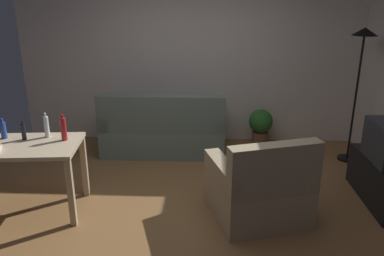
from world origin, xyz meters
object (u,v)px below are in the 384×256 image
at_px(bottle_blue, 3,130).
at_px(bottle_red, 64,129).
at_px(torchiere_lamp, 361,59).
at_px(bottle_clear, 47,126).
at_px(armchair, 260,189).
at_px(desk, 20,154).
at_px(bottle_dark, 24,132).
at_px(couch, 164,132).
at_px(potted_plant, 261,125).

distance_m(bottle_blue, bottle_red, 0.66).
xyz_separation_m(torchiere_lamp, bottle_clear, (-3.68, -1.30, -0.54)).
height_order(armchair, bottle_blue, bottle_blue).
height_order(torchiere_lamp, armchair, torchiere_lamp).
distance_m(desk, bottle_dark, 0.24).
xyz_separation_m(armchair, bottle_blue, (-2.69, 0.19, 0.53)).
xyz_separation_m(couch, potted_plant, (1.44, 0.31, 0.02)).
distance_m(couch, desk, 2.16).
bearing_deg(bottle_dark, bottle_clear, 23.41).
height_order(couch, bottle_clear, bottle_clear).
xyz_separation_m(couch, armchair, (1.18, -1.73, 0.01)).
bearing_deg(couch, potted_plant, -167.77).
bearing_deg(desk, potted_plant, 31.21).
relative_size(desk, bottle_blue, 5.77).
bearing_deg(bottle_clear, desk, -132.53).
height_order(armchair, bottle_clear, bottle_clear).
height_order(bottle_clear, bottle_red, bottle_red).
bearing_deg(bottle_red, desk, -161.35).
bearing_deg(potted_plant, couch, -167.77).
bearing_deg(torchiere_lamp, armchair, -132.60).
xyz_separation_m(bottle_blue, bottle_dark, (0.23, -0.03, -0.00)).
distance_m(armchair, bottle_dark, 2.52).
bearing_deg(potted_plant, bottle_clear, -144.53).
bearing_deg(bottle_clear, armchair, -6.46).
distance_m(potted_plant, bottle_dark, 3.34).
relative_size(desk, bottle_clear, 4.73).
relative_size(bottle_blue, bottle_red, 0.78).
bearing_deg(armchair, torchiere_lamp, -150.06).
relative_size(potted_plant, bottle_red, 2.03).
distance_m(torchiere_lamp, armchair, 2.38).
bearing_deg(potted_plant, bottle_red, -140.76).
distance_m(torchiere_lamp, bottle_red, 3.77).
bearing_deg(desk, bottle_blue, 138.58).
relative_size(couch, armchair, 1.57).
height_order(couch, potted_plant, couch).
bearing_deg(desk, bottle_red, 13.30).
bearing_deg(desk, bottle_clear, 42.12).
xyz_separation_m(potted_plant, bottle_clear, (-2.51, -1.79, 0.55)).
bearing_deg(couch, bottle_red, 61.38).
bearing_deg(torchiere_lamp, couch, 176.17).
bearing_deg(bottle_clear, bottle_dark, -156.59).
relative_size(couch, torchiere_lamp, 0.97).
bearing_deg(desk, torchiere_lamp, 16.11).
xyz_separation_m(bottle_dark, bottle_clear, (0.21, 0.09, 0.03)).
xyz_separation_m(armchair, bottle_clear, (-2.25, 0.25, 0.56)).
distance_m(couch, potted_plant, 1.48).
height_order(potted_plant, bottle_red, bottle_red).
bearing_deg(potted_plant, torchiere_lamp, -22.63).
relative_size(potted_plant, bottle_blue, 2.61).
bearing_deg(bottle_blue, potted_plant, 32.10).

